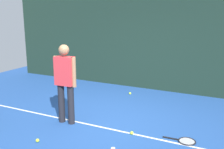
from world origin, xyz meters
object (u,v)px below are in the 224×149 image
Objects in this scene: tennis_racket at (185,141)px; tennis_ball_by_fence at (132,133)px; tennis_player at (65,79)px; tennis_ball_near_player at (38,140)px; tennis_ball_mid_court at (130,93)px.

tennis_racket is 1.02m from tennis_ball_by_fence.
tennis_player reaches higher than tennis_ball_by_fence.
tennis_ball_near_player is 3.47m from tennis_ball_mid_court.
tennis_ball_by_fence and tennis_ball_mid_court have the same top height.
tennis_ball_mid_court is at bearing 83.22° from tennis_ball_near_player.
tennis_ball_near_player is at bearing -143.53° from tennis_ball_by_fence.
tennis_player is 1.35m from tennis_ball_near_player.
tennis_ball_near_player reaches higher than tennis_racket.
tennis_player reaches higher than tennis_racket.
tennis_racket is 9.40× the size of tennis_ball_by_fence.
tennis_player is 25.76× the size of tennis_ball_by_fence.
tennis_player is 25.76× the size of tennis_ball_mid_court.
tennis_ball_near_player is (0.05, -0.98, -0.93)m from tennis_player.
tennis_ball_near_player is at bearing -96.78° from tennis_ball_mid_court.
tennis_ball_near_player and tennis_ball_by_fence have the same top height.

